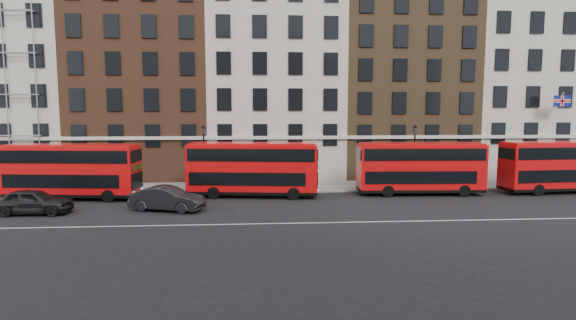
{
  "coord_description": "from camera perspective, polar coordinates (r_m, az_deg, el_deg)",
  "views": [
    {
      "loc": [
        -1.95,
        -27.85,
        6.59
      ],
      "look_at": [
        0.36,
        5.0,
        3.0
      ],
      "focal_mm": 28.0,
      "sensor_mm": 36.0,
      "label": 1
    }
  ],
  "objects": [
    {
      "name": "road_centre_line",
      "position": [
        26.74,
        0.28,
        -8.03
      ],
      "size": [
        70.0,
        0.12,
        0.01
      ],
      "primitive_type": "cube",
      "color": "white",
      "rests_on": "ground"
    },
    {
      "name": "iron_railings",
      "position": [
        41.03,
        -1.26,
        -2.1
      ],
      "size": [
        6.6,
        0.06,
        1.0
      ],
      "primitive_type": null,
      "color": "black",
      "rests_on": "pavement"
    },
    {
      "name": "kerb",
      "position": [
        36.49,
        -0.9,
        -4.06
      ],
      "size": [
        80.0,
        0.3,
        0.16
      ],
      "primitive_type": "cube",
      "color": "gray",
      "rests_on": "ground"
    },
    {
      "name": "bus_a",
      "position": [
        37.23,
        -25.79,
        -1.14
      ],
      "size": [
        10.04,
        3.45,
        4.14
      ],
      "rotation": [
        0.0,
        0.0,
        -0.11
      ],
      "color": "red",
      "rests_on": "ground"
    },
    {
      "name": "traffic_light",
      "position": [
        43.05,
        28.43,
        -0.05
      ],
      "size": [
        0.25,
        0.45,
        3.27
      ],
      "color": "black",
      "rests_on": "pavement"
    },
    {
      "name": "car_rear",
      "position": [
        33.24,
        -29.65,
        -4.6
      ],
      "size": [
        4.84,
        2.0,
        1.64
      ],
      "primitive_type": "imported",
      "rotation": [
        0.0,
        0.0,
        1.56
      ],
      "color": "black",
      "rests_on": "ground"
    },
    {
      "name": "lamp_post_right",
      "position": [
        38.87,
        15.75,
        0.81
      ],
      "size": [
        0.44,
        0.44,
        5.33
      ],
      "color": "black",
      "rests_on": "pavement"
    },
    {
      "name": "bus_c",
      "position": [
        36.88,
        16.39,
        -0.85
      ],
      "size": [
        9.89,
        2.78,
        4.12
      ],
      "rotation": [
        0.0,
        0.0,
        -0.04
      ],
      "color": "red",
      "rests_on": "ground"
    },
    {
      "name": "lamp_post_left",
      "position": [
        37.54,
        -10.62,
        0.75
      ],
      "size": [
        0.44,
        0.44,
        5.33
      ],
      "color": "black",
      "rests_on": "pavement"
    },
    {
      "name": "bus_d",
      "position": [
        42.42,
        31.43,
        -0.6
      ],
      "size": [
        10.03,
        3.06,
        4.15
      ],
      "rotation": [
        0.0,
        0.0,
        0.07
      ],
      "color": "red",
      "rests_on": "ground"
    },
    {
      "name": "bus_b",
      "position": [
        34.57,
        -4.56,
        -1.02
      ],
      "size": [
        10.17,
        3.62,
        4.18
      ],
      "rotation": [
        0.0,
        0.0,
        -0.13
      ],
      "color": "red",
      "rests_on": "ground"
    },
    {
      "name": "building_terrace",
      "position": [
        45.9,
        -2.0,
        10.78
      ],
      "size": [
        64.0,
        11.95,
        22.0
      ],
      "color": "#BBB4A2",
      "rests_on": "ground"
    },
    {
      "name": "car_front",
      "position": [
        30.97,
        -15.09,
        -4.76
      ],
      "size": [
        5.19,
        3.02,
        1.62
      ],
      "primitive_type": "imported",
      "rotation": [
        0.0,
        0.0,
        1.29
      ],
      "color": "black",
      "rests_on": "ground"
    },
    {
      "name": "ground",
      "position": [
        28.68,
        -0.02,
        -7.06
      ],
      "size": [
        120.0,
        120.0,
        0.0
      ],
      "primitive_type": "plane",
      "color": "black",
      "rests_on": "ground"
    },
    {
      "name": "pavement",
      "position": [
        38.95,
        -1.1,
        -3.41
      ],
      "size": [
        80.0,
        5.0,
        0.15
      ],
      "primitive_type": "cube",
      "color": "gray",
      "rests_on": "ground"
    }
  ]
}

